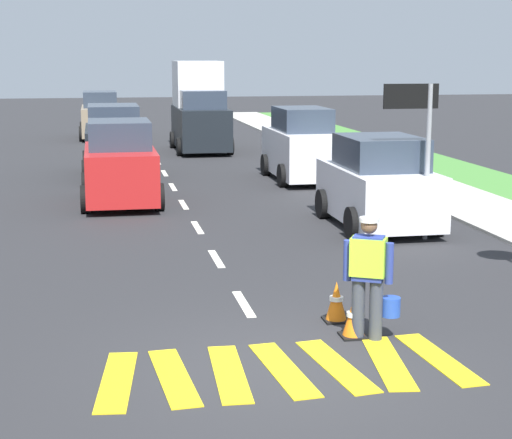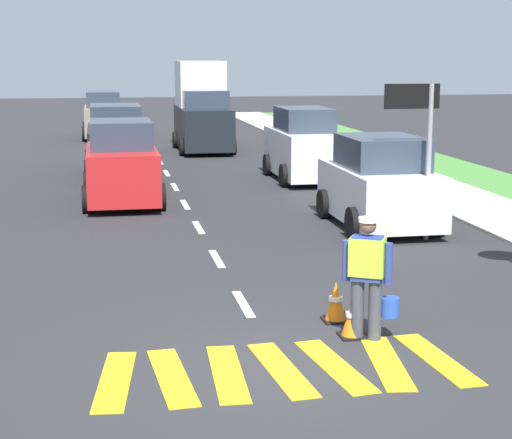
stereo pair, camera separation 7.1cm
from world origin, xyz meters
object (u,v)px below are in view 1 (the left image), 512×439
at_px(lane_direction_sign, 418,123).
at_px(car_oncoming_lead, 120,165).
at_px(road_worker, 370,272).
at_px(traffic_cone_near, 336,302).
at_px(traffic_cone_far, 354,317).
at_px(delivery_truck, 200,110).
at_px(car_oncoming_third, 100,117).
at_px(car_parked_far, 301,147).
at_px(car_oncoming_second, 114,143).
at_px(car_parked_curbside, 378,185).

height_order(lane_direction_sign, car_oncoming_lead, lane_direction_sign).
relative_size(road_worker, traffic_cone_near, 2.86).
bearing_deg(road_worker, traffic_cone_far, 143.79).
relative_size(delivery_truck, car_oncoming_third, 1.07).
relative_size(traffic_cone_far, car_oncoming_third, 0.13).
bearing_deg(traffic_cone_far, traffic_cone_near, 93.00).
height_order(road_worker, car_oncoming_third, car_oncoming_third).
bearing_deg(car_parked_far, delivery_truck, 103.10).
xyz_separation_m(traffic_cone_far, car_parked_far, (2.78, 14.46, 0.76)).
relative_size(traffic_cone_near, car_oncoming_second, 0.14).
distance_m(car_parked_curbside, car_oncoming_third, 22.83).
bearing_deg(car_parked_far, car_oncoming_third, 111.72).
relative_size(traffic_cone_near, traffic_cone_far, 1.05).
relative_size(traffic_cone_far, delivery_truck, 0.12).
bearing_deg(car_parked_curbside, car_oncoming_lead, 143.43).
distance_m(lane_direction_sign, car_oncoming_third, 24.32).
distance_m(lane_direction_sign, car_oncoming_lead, 8.16).
relative_size(traffic_cone_near, car_parked_far, 0.14).
relative_size(car_oncoming_third, car_oncoming_second, 1.02).
xyz_separation_m(traffic_cone_far, car_parked_curbside, (2.77, 7.18, 0.67)).
relative_size(lane_direction_sign, car_parked_far, 0.79).
height_order(lane_direction_sign, car_oncoming_second, lane_direction_sign).
bearing_deg(car_oncoming_third, traffic_cone_near, -83.86).
distance_m(car_parked_curbside, car_oncoming_lead, 6.88).
height_order(car_parked_far, car_oncoming_second, car_oncoming_second).
xyz_separation_m(car_parked_curbside, car_oncoming_lead, (-5.53, 4.10, 0.05)).
distance_m(traffic_cone_near, car_oncoming_third, 28.70).
height_order(traffic_cone_near, car_oncoming_lead, car_oncoming_lead).
xyz_separation_m(road_worker, lane_direction_sign, (2.91, 5.89, 1.48)).
bearing_deg(car_parked_curbside, car_oncoming_second, 120.54).
xyz_separation_m(car_oncoming_third, car_parked_far, (5.89, -14.78, 0.04)).
distance_m(car_parked_far, car_oncoming_lead, 6.39).
xyz_separation_m(car_oncoming_third, car_oncoming_lead, (0.35, -17.96, -0.01)).
relative_size(road_worker, traffic_cone_far, 3.00).
height_order(lane_direction_sign, traffic_cone_far, lane_direction_sign).
bearing_deg(delivery_truck, road_worker, -91.41).
height_order(traffic_cone_far, car_oncoming_second, car_oncoming_second).
bearing_deg(traffic_cone_far, lane_direction_sign, 61.90).
xyz_separation_m(road_worker, car_oncoming_second, (-2.96, 16.72, 0.11)).
height_order(traffic_cone_near, car_oncoming_second, car_oncoming_second).
xyz_separation_m(traffic_cone_far, car_oncoming_lead, (-2.76, 11.28, 0.71)).
distance_m(car_parked_curbside, car_oncoming_second, 10.93).
distance_m(car_parked_far, car_oncoming_second, 5.96).
relative_size(road_worker, car_oncoming_second, 0.39).
bearing_deg(car_parked_curbside, car_parked_far, 89.90).
height_order(traffic_cone_near, car_oncoming_third, car_oncoming_third).
bearing_deg(car_oncoming_third, car_parked_far, -68.28).
bearing_deg(lane_direction_sign, car_parked_curbside, 102.46).
distance_m(road_worker, car_parked_curbside, 7.76).
relative_size(traffic_cone_near, delivery_truck, 0.13).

